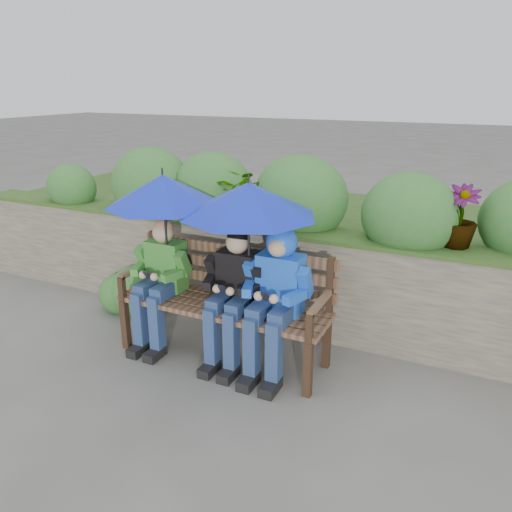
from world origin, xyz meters
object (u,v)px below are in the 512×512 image
at_px(umbrella_left, 163,190).
at_px(boy_left, 160,276).
at_px(park_bench, 227,295).
at_px(umbrella_right, 249,199).
at_px(boy_right, 276,290).
at_px(boy_middle, 233,290).

bearing_deg(umbrella_left, boy_left, -157.38).
distance_m(park_bench, umbrella_right, 0.93).
bearing_deg(boy_right, umbrella_right, 169.99).
bearing_deg(boy_left, park_bench, 8.55).
relative_size(boy_right, umbrella_left, 1.23).
height_order(boy_left, boy_right, boy_right).
bearing_deg(boy_middle, umbrella_left, 177.41).
relative_size(boy_middle, umbrella_right, 1.07).
bearing_deg(boy_left, boy_middle, -0.07).
xyz_separation_m(boy_middle, umbrella_left, (-0.69, 0.03, 0.80)).
xyz_separation_m(park_bench, boy_right, (0.51, -0.09, 0.18)).
bearing_deg(boy_right, umbrella_left, 178.82).
height_order(boy_left, umbrella_right, umbrella_right).
bearing_deg(umbrella_left, park_bench, 6.64).
distance_m(boy_left, boy_middle, 0.76).
distance_m(boy_middle, boy_right, 0.40).
bearing_deg(park_bench, boy_right, -9.75).
xyz_separation_m(umbrella_left, umbrella_right, (0.81, 0.03, -0.01)).
relative_size(boy_left, boy_middle, 0.99).
bearing_deg(umbrella_right, boy_middle, -155.60).
relative_size(boy_left, umbrella_left, 1.17).
relative_size(park_bench, boy_middle, 1.58).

